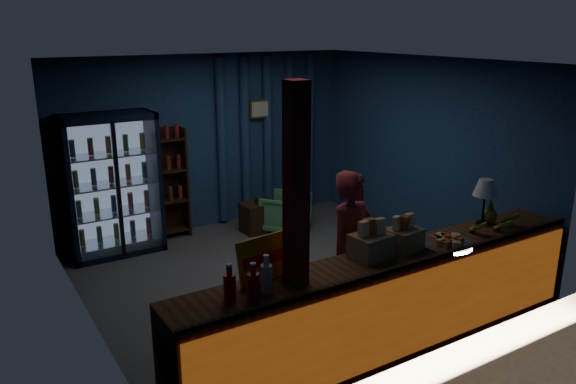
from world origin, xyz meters
The scene contains 19 objects.
ground centered at (0.00, 0.00, 0.00)m, with size 4.60×4.60×0.00m, color #515154.
room_walls centered at (0.00, 0.00, 1.57)m, with size 4.60×4.60×4.60m.
counter centered at (0.00, -1.91, 0.48)m, with size 4.40×0.57×0.99m.
support_post centered at (-1.05, -1.90, 1.30)m, with size 0.16×0.16×2.60m, color maroon.
beverage_cooler centered at (-1.55, 1.92, 0.93)m, with size 1.20×0.62×1.90m.
bottle_shelf centered at (-0.70, 2.06, 0.79)m, with size 0.50×0.28×1.60m.
curtain_folds centered at (1.00, 2.14, 1.30)m, with size 1.74×0.14×2.50m.
framed_picture centered at (0.85, 2.10, 1.75)m, with size 0.36×0.04×0.28m.
shopkeeper centered at (-0.09, -1.44, 0.83)m, with size 0.61×0.40×1.66m, color maroon.
green_chair centered at (0.84, 1.35, 0.29)m, with size 0.62×0.63×0.58m, color #57AE6B.
side_table centered at (0.48, 1.54, 0.22)m, with size 0.50×0.37×0.53m.
yellow_sign centered at (-1.26, -1.72, 1.14)m, with size 0.48×0.15×0.38m.
soda_bottles centered at (-1.50, -1.95, 1.08)m, with size 0.42×0.18×0.31m.
snack_box_left centered at (0.20, -1.84, 1.07)m, with size 0.35×0.30×0.34m.
snack_box_centre centered at (-0.20, -1.83, 1.08)m, with size 0.37×0.32×0.36m.
pastry_tray centered at (0.61, -1.98, 0.98)m, with size 0.52×0.52×0.08m.
banana_bunches centered at (1.34, -1.96, 1.03)m, with size 0.72×0.28×0.16m.
table_lamp centered at (1.38, -1.77, 1.34)m, with size 0.26×0.26×0.50m.
pineapple centered at (1.46, -1.79, 1.06)m, with size 0.16×0.16×0.27m.
Camera 1 is at (-3.33, -5.46, 2.99)m, focal length 35.00 mm.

